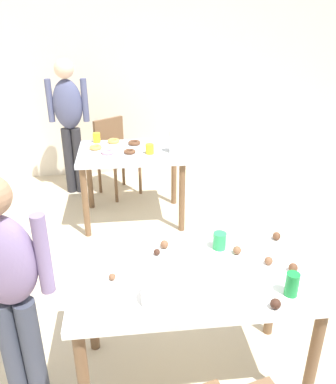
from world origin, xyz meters
The scene contains 28 objects.
ground_plane centered at (0.00, 0.00, 0.00)m, with size 6.40×6.40×0.00m, color beige.
wall_back centered at (0.00, 3.20, 1.30)m, with size 6.40×0.10×2.60m, color beige.
dining_table_near centered at (0.01, -0.16, 0.65)m, with size 1.29×0.70×0.75m.
dining_table_far centered at (-0.26, 1.86, 0.63)m, with size 1.04×0.72×0.75m.
chair_far_table centered at (-0.44, 2.57, 0.50)m, with size 0.56×0.56×0.87m.
person_girl_near centered at (-0.92, -0.21, 0.81)m, with size 0.45×0.23×1.37m.
person_adult_far centered at (-0.92, 2.62, 0.92)m, with size 0.45×0.22×1.53m.
mixing_bowl centered at (-0.19, -0.35, 0.79)m, with size 0.19×0.19×0.08m, color white.
soda_can centered at (0.45, -0.37, 0.81)m, with size 0.07×0.07×0.12m, color #198438.
fork_near centered at (-0.51, -0.06, 0.75)m, with size 0.17×0.02×0.01m, color silver.
cup_near_0 centered at (0.20, 0.07, 0.80)m, with size 0.08×0.08×0.10m, color green.
cake_ball_0 centered at (-0.42, -0.16, 0.77)m, with size 0.04×0.04×0.04m, color brown.
cake_ball_1 centered at (0.34, -0.46, 0.78)m, with size 0.05×0.05×0.05m, color #3D2319.
cake_ball_2 centered at (-0.17, 0.04, 0.77)m, with size 0.04×0.04×0.04m, color #3D2319.
cake_ball_3 centered at (0.53, -0.20, 0.77)m, with size 0.05×0.05×0.05m, color brown.
cake_ball_4 centered at (0.28, 0.00, 0.77)m, with size 0.05×0.05×0.05m, color brown.
cake_ball_5 centered at (0.43, -0.12, 0.77)m, with size 0.05×0.05×0.05m, color brown.
cake_ball_6 centered at (0.22, 0.14, 0.77)m, with size 0.04×0.04×0.04m, color #3D2319.
cake_ball_7 centered at (0.56, 0.12, 0.77)m, with size 0.05×0.05×0.05m, color brown.
cake_ball_8 centered at (-0.12, 0.11, 0.77)m, with size 0.05×0.05×0.05m, color brown.
pitcher_far centered at (0.16, 1.75, 0.86)m, with size 0.11×0.11×0.22m, color white.
cup_far_0 centered at (-0.61, 2.16, 0.80)m, with size 0.08×0.08×0.10m, color yellow.
cup_far_1 centered at (-0.09, 1.75, 0.80)m, with size 0.08×0.08×0.10m, color yellow.
donut_far_0 centered at (-0.49, 1.80, 0.77)m, with size 0.13×0.13×0.04m, color pink.
donut_far_1 centered at (-0.28, 1.78, 0.77)m, with size 0.11×0.11×0.03m, color brown.
donut_far_2 centered at (-0.61, 1.94, 0.77)m, with size 0.12×0.12×0.04m, color gold.
donut_far_3 centered at (-0.22, 2.04, 0.77)m, with size 0.13×0.13×0.04m, color brown.
donut_far_4 centered at (-0.43, 2.13, 0.77)m, with size 0.12×0.12×0.04m, color gold.
Camera 1 is at (-0.32, -1.85, 2.03)m, focal length 37.32 mm.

